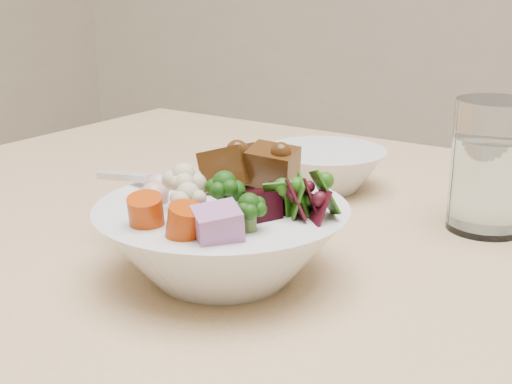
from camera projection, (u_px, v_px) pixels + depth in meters
food_bowl at (225, 236)px, 0.56m from camera, size 0.20×0.20×0.11m
soup_spoon at (150, 189)px, 0.60m from camera, size 0.10×0.06×0.02m
water_glass at (490, 171)px, 0.66m from camera, size 0.07×0.07×0.12m
side_bowl at (324, 169)px, 0.79m from camera, size 0.14×0.14×0.05m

